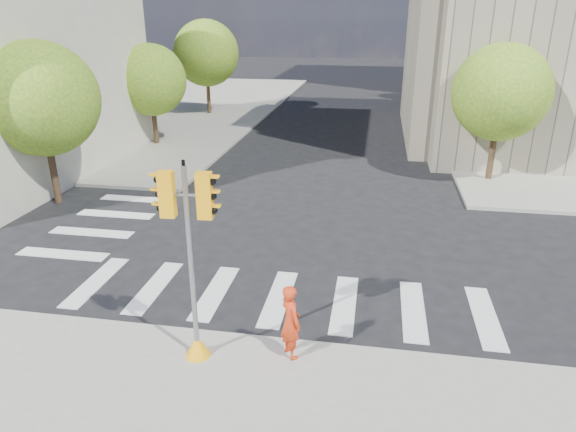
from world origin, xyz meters
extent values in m
plane|color=black|center=(0.00, 0.00, 0.00)|extent=(160.00, 160.00, 0.00)
cube|color=gray|center=(-20.00, 26.00, 0.07)|extent=(28.00, 40.00, 0.15)
cube|color=gray|center=(9.00, 15.00, 7.00)|extent=(8.00, 8.00, 14.00)
cylinder|color=#382616|center=(-10.50, 4.00, 1.22)|extent=(0.28, 0.28, 2.45)
sphere|color=#307521|center=(-10.50, 4.00, 4.21)|extent=(4.40, 4.40, 4.40)
cylinder|color=#382616|center=(-10.50, 14.00, 1.08)|extent=(0.28, 0.28, 2.17)
sphere|color=#307521|center=(-10.50, 14.00, 3.77)|extent=(4.00, 4.00, 4.00)
cylinder|color=#382616|center=(-10.50, 24.00, 1.31)|extent=(0.28, 0.28, 2.62)
sphere|color=#307521|center=(-10.50, 24.00, 4.54)|extent=(4.80, 4.80, 4.80)
cylinder|color=#382616|center=(7.50, 10.00, 1.19)|extent=(0.28, 0.28, 2.38)
sphere|color=#307521|center=(7.50, 10.00, 4.06)|extent=(4.20, 4.20, 4.20)
cylinder|color=#382616|center=(7.50, 22.00, 1.26)|extent=(0.28, 0.28, 2.52)
sphere|color=#307521|center=(7.50, 22.00, 4.36)|extent=(4.60, 4.60, 4.60)
cylinder|color=#382616|center=(7.50, 34.00, 1.14)|extent=(0.28, 0.28, 2.27)
sphere|color=#307521|center=(7.50, 34.00, 3.88)|extent=(4.00, 4.00, 4.00)
cylinder|color=black|center=(8.00, 14.00, 4.15)|extent=(0.12, 0.12, 8.00)
cylinder|color=black|center=(8.00, 28.00, 4.15)|extent=(0.12, 0.12, 8.00)
cube|color=black|center=(8.00, 28.00, 8.15)|extent=(0.35, 0.18, 0.22)
cone|color=#FFA60D|center=(-1.36, -4.97, 0.40)|extent=(0.56, 0.56, 0.50)
cylinder|color=gray|center=(-1.36, -4.97, 2.34)|extent=(0.11, 0.11, 4.38)
cylinder|color=black|center=(-1.36, -4.97, 4.58)|extent=(0.07, 0.07, 0.12)
cylinder|color=gray|center=(-1.36, -4.97, 3.93)|extent=(0.90, 0.11, 0.06)
cube|color=#FFA60D|center=(-1.74, -4.99, 3.93)|extent=(0.31, 0.24, 0.95)
cube|color=#FFA60D|center=(-0.98, -4.95, 3.93)|extent=(0.31, 0.24, 0.95)
imported|color=red|center=(0.67, -4.60, 1.02)|extent=(0.72, 0.76, 1.74)
camera|label=1|loc=(2.25, -13.99, 7.24)|focal=32.00mm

